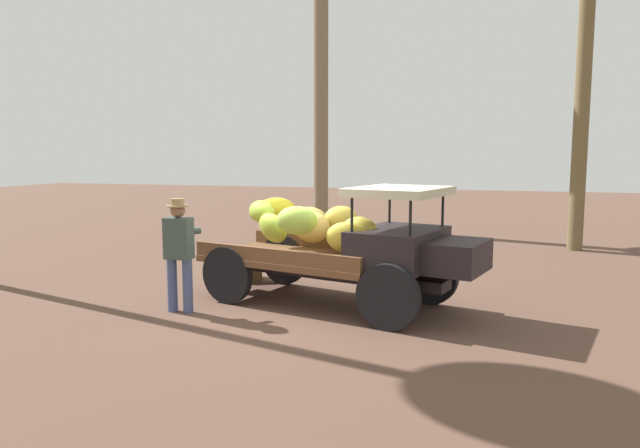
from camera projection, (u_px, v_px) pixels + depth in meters
name	position (u px, v px, depth m)	size (l,w,h in m)	color
ground_plane	(305.00, 306.00, 9.22)	(60.00, 60.00, 0.00)	brown
truck	(348.00, 245.00, 9.09)	(4.66, 2.64, 1.90)	black
farmer	(179.00, 248.00, 8.76)	(0.53, 0.46, 1.72)	#445279
wooden_crate	(247.00, 267.00, 11.14)	(0.46, 0.51, 0.46)	olive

